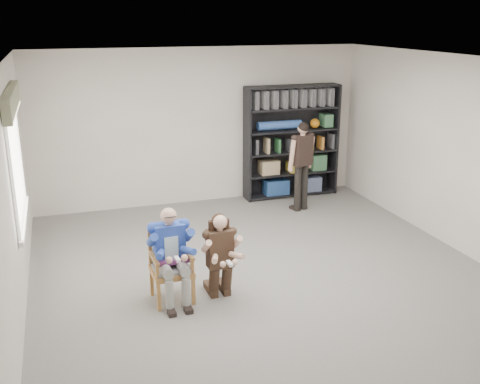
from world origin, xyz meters
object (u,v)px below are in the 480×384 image
object	(u,v)px
armchair	(171,266)
standing_man	(302,167)
bookshelf	(291,142)
seated_man	(171,255)
kneeling_woman	(221,257)

from	to	relation	value
armchair	standing_man	bearing A→B (deg)	39.90
bookshelf	armchair	bearing A→B (deg)	-131.38
armchair	bookshelf	bearing A→B (deg)	46.47
standing_man	bookshelf	bearing A→B (deg)	60.62
seated_man	armchair	bearing A→B (deg)	0.00
standing_man	seated_man	bearing A→B (deg)	-156.47
bookshelf	standing_man	size ratio (longest dim) A/B	1.32
bookshelf	kneeling_woman	bearing A→B (deg)	-124.48
standing_man	kneeling_woman	bearing A→B (deg)	-148.66
armchair	seated_man	xyz separation A→B (m)	(0.00, 0.00, 0.14)
armchair	kneeling_woman	distance (m)	0.60
bookshelf	standing_man	bearing A→B (deg)	-100.86
seated_man	bookshelf	bearing A→B (deg)	46.47
kneeling_woman	standing_man	bearing A→B (deg)	47.71
armchair	seated_man	distance (m)	0.14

